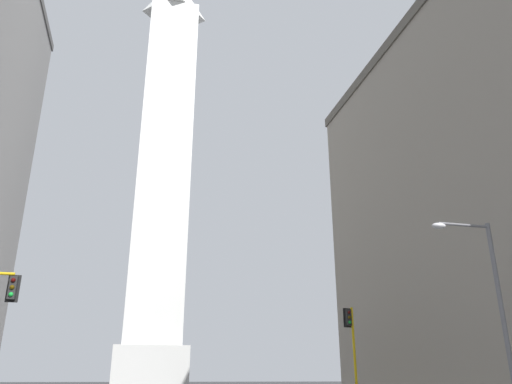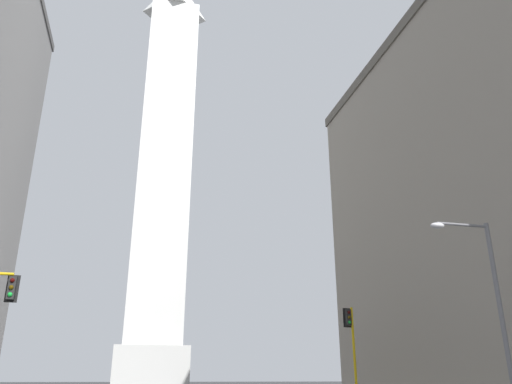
{
  "view_description": "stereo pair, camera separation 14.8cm",
  "coord_description": "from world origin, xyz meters",
  "views": [
    {
      "loc": [
        -2.3,
        -2.19,
        1.47
      ],
      "look_at": [
        7.32,
        37.56,
        16.72
      ],
      "focal_mm": 35.0,
      "sensor_mm": 36.0,
      "label": 1
    },
    {
      "loc": [
        -2.16,
        -2.23,
        1.47
      ],
      "look_at": [
        7.32,
        37.56,
        16.72
      ],
      "focal_mm": 35.0,
      "sensor_mm": 36.0,
      "label": 2
    }
  ],
  "objects": [
    {
      "name": "obelisk",
      "position": [
        0.0,
        58.09,
        27.86
      ],
      "size": [
        8.09,
        8.09,
        58.07
      ],
      "color": "silver",
      "rests_on": "ground_plane"
    },
    {
      "name": "street_lamp",
      "position": [
        12.2,
        15.99,
        4.85
      ],
      "size": [
        2.87,
        0.36,
        7.87
      ],
      "color": "slate",
      "rests_on": "ground_plane"
    },
    {
      "name": "traffic_light_mid_right",
      "position": [
        12.58,
        31.11,
        4.03
      ],
      "size": [
        0.78,
        0.51,
        6.13
      ],
      "color": "yellow",
      "rests_on": "ground_plane"
    }
  ]
}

